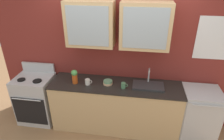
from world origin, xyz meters
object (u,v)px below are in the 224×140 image
bowl_stack (108,82)px  dishwasher (198,114)px  cup_near_bowls (88,82)px  vase (75,76)px  sink_faucet (148,85)px  cup_near_sink (123,85)px  stove_range (37,99)px

bowl_stack → dishwasher: size_ratio=0.18×
dishwasher → cup_near_bowls: bearing=-178.2°
vase → sink_faucet: bearing=3.5°
cup_near_sink → dishwasher: cup_near_sink is taller
sink_faucet → bowl_stack: 0.68m
vase → cup_near_sink: 0.84m
sink_faucet → cup_near_sink: bearing=-164.0°
stove_range → dishwasher: stove_range is taller
vase → dishwasher: (2.11, 0.05, -0.59)m
cup_near_bowls → dishwasher: (1.88, 0.06, -0.51)m
bowl_stack → cup_near_bowls: bearing=-169.4°
vase → cup_near_sink: vase is taller
dishwasher → bowl_stack: bearing=179.9°
stove_range → cup_near_bowls: stove_range is taller
bowl_stack → vase: (-0.56, -0.05, 0.10)m
bowl_stack → cup_near_bowls: cup_near_bowls is taller
bowl_stack → vase: vase is taller
bowl_stack → cup_near_sink: 0.29m
sink_faucet → bowl_stack: (-0.68, -0.02, 0.01)m
sink_faucet → dishwasher: size_ratio=0.56×
cup_near_sink → cup_near_bowls: 0.61m
vase → dishwasher: vase is taller
bowl_stack → cup_near_sink: cup_near_sink is taller
vase → cup_near_bowls: vase is taller
sink_faucet → dishwasher: sink_faucet is taller
cup_near_sink → dishwasher: bearing=3.9°
bowl_stack → vase: bearing=-174.9°
dishwasher → stove_range: bearing=179.9°
stove_range → vase: size_ratio=4.40×
sink_faucet → bowl_stack: sink_faucet is taller
bowl_stack → cup_near_bowls: size_ratio=1.34×
bowl_stack → dishwasher: bowl_stack is taller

